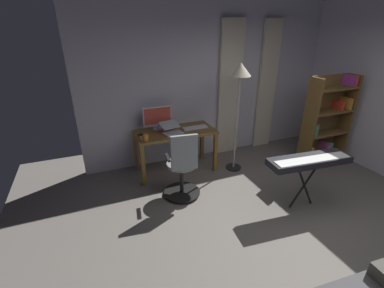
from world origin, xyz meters
TOP-DOWN VIEW (x-y plane):
  - ground_plane at (0.00, 0.00)m, footprint 7.13×7.13m
  - back_room_partition at (0.00, -2.74)m, footprint 4.84×0.10m
  - curtain_left_panel at (-1.19, -2.63)m, footprint 0.39×0.06m
  - curtain_right_panel at (-0.34, -2.63)m, footprint 0.46×0.06m
  - desk at (0.90, -2.27)m, footprint 1.36×0.65m
  - office_chair at (1.07, -1.44)m, footprint 0.56×0.56m
  - computer_monitor at (1.14, -2.47)m, footprint 0.50×0.18m
  - computer_keyboard at (0.53, -2.26)m, footprint 0.44×0.15m
  - laptop at (0.98, -2.20)m, footprint 0.37×0.38m
  - cell_phone_face_up at (1.47, -2.27)m, footprint 0.12×0.16m
  - mug_coffee at (1.46, -2.04)m, footprint 0.13×0.08m
  - bookshelf at (-1.72, -1.55)m, footprint 0.89×0.30m
  - piano_keyboard at (-0.44, -0.59)m, footprint 1.18×0.44m
  - floor_lamp at (-0.10, -1.93)m, footprint 0.35×0.35m

SIDE VIEW (x-z plane):
  - ground_plane at x=0.00m, z-range 0.00..0.00m
  - office_chair at x=1.07m, z-range -0.04..1.03m
  - desk at x=0.90m, z-range 0.27..1.03m
  - piano_keyboard at x=-0.44m, z-range 0.33..1.12m
  - cell_phone_face_up at x=1.47m, z-range 0.76..0.77m
  - computer_keyboard at x=0.53m, z-range 0.76..0.78m
  - laptop at x=0.98m, z-range 0.73..0.89m
  - mug_coffee at x=1.46m, z-range 0.76..0.87m
  - bookshelf at x=-1.72m, z-range 0.00..1.63m
  - computer_monitor at x=1.14m, z-range 0.78..1.17m
  - curtain_left_panel at x=-1.19m, z-range 0.00..2.52m
  - curtain_right_panel at x=-0.34m, z-range 0.00..2.52m
  - back_room_partition at x=0.00m, z-range 0.00..2.84m
  - floor_lamp at x=-0.10m, z-range 0.67..2.55m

